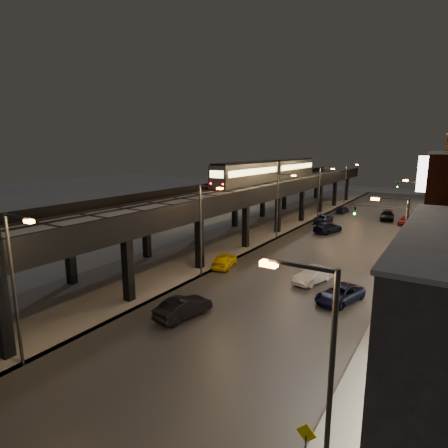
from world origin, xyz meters
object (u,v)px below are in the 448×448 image
Objects in this scene: car_mid_silver at (324,219)px; sign_citgo at (435,196)px; car_far_white at (343,210)px; car_onc_dark at (340,295)px; car_onc_silver at (313,276)px; subway_train at (271,170)px; car_near_white at (183,308)px; car_taxi at (225,260)px; car_onc_white at (387,216)px; car_onc_red at (406,220)px; car_mid_dark at (328,228)px.

sign_citgo reaches higher than car_mid_silver.
sign_citgo is at bearing 114.53° from car_far_white.
car_onc_silver is at bearing 153.18° from car_onc_dark.
subway_train is 43.33m from car_near_white.
car_taxi reaches higher than car_onc_silver.
car_near_white is 0.91× the size of car_mid_silver.
car_taxi is at bearing -74.14° from subway_train.
car_near_white reaches higher than car_mid_silver.
sign_citgo is (16.81, -43.03, 8.52)m from car_far_white.
car_taxi is at bearing 171.22° from sign_citgo.
car_onc_white is at bearing 104.81° from car_onc_silver.
car_near_white is 51.87m from car_far_white.
car_near_white is 46.94m from car_onc_red.
sign_citgo reaches higher than subway_train.
car_onc_silver is at bearing 160.59° from sign_citgo.
car_mid_dark is 18.49m from car_far_white.
subway_train is 31.35m from car_taxi.
car_mid_dark is at bearing 119.34° from car_onc_silver.
car_onc_white is (8.67, 7.96, 0.06)m from car_mid_silver.
car_mid_silver is 11.76m from car_onc_white.
subway_train reaches higher than car_onc_silver.
car_onc_red is (13.60, 34.17, -0.00)m from car_taxi.
car_near_white is 12.75m from car_onc_dark.
car_onc_red is at bearing 12.65° from subway_train.
car_far_white is 9.08m from car_onc_white.
car_taxi reaches higher than car_onc_red.
car_near_white is 0.96× the size of car_onc_dark.
subway_train is at bearing -13.53° from car_mid_dark.
car_near_white is at bearing 89.61° from car_mid_silver.
subway_train reaches higher than car_onc_red.
car_onc_white is at bearing 161.74° from car_far_white.
car_taxi reaches higher than car_far_white.
car_taxi is 1.16× the size of car_far_white.
car_mid_dark is 1.38× the size of car_far_white.
car_onc_red is at bearing -125.93° from car_taxi.
sign_citgo is at bearing -140.22° from car_near_white.
car_onc_white is (-2.43, 39.61, 0.09)m from car_onc_dark.
car_onc_red is (11.94, 5.30, 0.05)m from car_mid_silver.
sign_citgo is at bearing -75.12° from car_onc_red.
subway_train is 16.59m from car_mid_dark.
car_onc_dark is (10.88, -42.93, 0.02)m from car_far_white.
car_onc_dark is 36.97m from car_onc_red.
car_near_white is 13.39m from car_onc_silver.
car_onc_red is (9.17, 12.34, -0.01)m from car_mid_dark.
car_near_white is at bearing 105.32° from car_mid_dark.
subway_train reaches higher than car_far_white.
car_taxi is 0.84× the size of car_onc_white.
car_far_white is 0.85× the size of car_onc_silver.
car_mid_silver is 1.05× the size of car_onc_dark.
subway_train is 7.02× the size of car_mid_silver.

